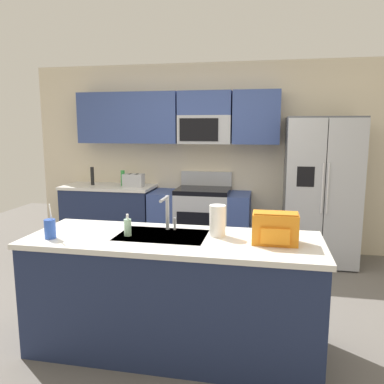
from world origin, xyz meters
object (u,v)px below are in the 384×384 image
(drink_cup_blue, at_px, (50,229))
(sink_faucet, at_px, (167,210))
(bottle_green, at_px, (123,178))
(paper_towel_roll, at_px, (218,221))
(range_oven, at_px, (200,221))
(pepper_mill, at_px, (92,176))
(soap_dispenser, at_px, (128,227))
(backpack, at_px, (275,227))
(refrigerator, at_px, (321,191))
(toaster, at_px, (134,180))

(drink_cup_blue, bearing_deg, sink_faucet, 26.04)
(bottle_green, bearing_deg, paper_towel_roll, -54.09)
(range_oven, relative_size, drink_cup_blue, 5.13)
(pepper_mill, distance_m, soap_dispenser, 2.80)
(drink_cup_blue, height_order, backpack, drink_cup_blue)
(refrigerator, distance_m, soap_dispenser, 2.89)
(range_oven, bearing_deg, soap_dispenser, -93.39)
(toaster, height_order, soap_dispenser, toaster)
(soap_dispenser, bearing_deg, backpack, 0.93)
(refrigerator, relative_size, toaster, 6.61)
(refrigerator, height_order, toaster, refrigerator)
(backpack, bearing_deg, paper_towel_roll, 165.85)
(sink_faucet, height_order, soap_dispenser, sink_faucet)
(bottle_green, xyz_separation_m, drink_cup_blue, (0.43, -2.58, -0.04))
(pepper_mill, xyz_separation_m, soap_dispenser, (1.44, -2.41, -0.06))
(pepper_mill, bearing_deg, drink_cup_blue, -70.95)
(range_oven, height_order, soap_dispenser, range_oven)
(sink_faucet, bearing_deg, soap_dispenser, -140.58)
(pepper_mill, bearing_deg, backpack, -43.25)
(range_oven, relative_size, toaster, 4.86)
(sink_faucet, bearing_deg, backpack, -12.92)
(sink_faucet, bearing_deg, refrigerator, 55.80)
(toaster, relative_size, drink_cup_blue, 1.06)
(paper_towel_roll, bearing_deg, drink_cup_blue, -165.92)
(bottle_green, height_order, paper_towel_roll, paper_towel_roll)
(range_oven, distance_m, drink_cup_blue, 2.73)
(refrigerator, height_order, drink_cup_blue, refrigerator)
(toaster, distance_m, drink_cup_blue, 2.55)
(toaster, height_order, sink_faucet, sink_faucet)
(refrigerator, bearing_deg, paper_towel_roll, -114.91)
(sink_faucet, relative_size, backpack, 0.88)
(range_oven, xyz_separation_m, sink_faucet, (0.12, -2.20, 0.62))
(sink_faucet, bearing_deg, pepper_mill, 127.67)
(pepper_mill, bearing_deg, range_oven, 0.09)
(soap_dispenser, bearing_deg, paper_towel_roll, 10.55)
(drink_cup_blue, distance_m, backpack, 1.66)
(refrigerator, height_order, bottle_green, refrigerator)
(drink_cup_blue, bearing_deg, pepper_mill, 109.05)
(toaster, bearing_deg, bottle_green, 166.24)
(soap_dispenser, xyz_separation_m, paper_towel_roll, (0.68, 0.13, 0.05))
(soap_dispenser, xyz_separation_m, backpack, (1.10, 0.02, 0.05))
(paper_towel_roll, bearing_deg, sink_faucet, 168.36)
(paper_towel_roll, bearing_deg, toaster, 123.43)
(pepper_mill, distance_m, backpack, 3.49)
(drink_cup_blue, height_order, soap_dispenser, drink_cup_blue)
(range_oven, relative_size, bottle_green, 6.10)
(pepper_mill, relative_size, sink_faucet, 0.92)
(soap_dispenser, distance_m, backpack, 1.10)
(refrigerator, relative_size, soap_dispenser, 10.88)
(range_oven, distance_m, bottle_green, 1.25)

